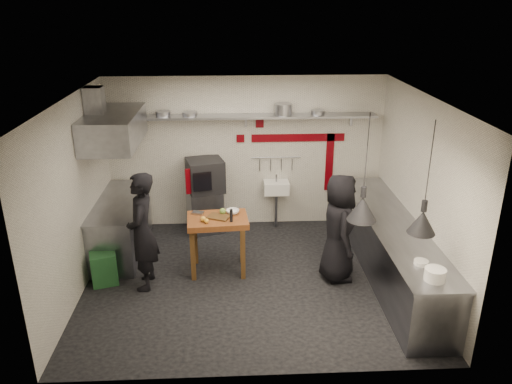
{
  "coord_description": "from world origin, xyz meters",
  "views": [
    {
      "loc": [
        -0.25,
        -6.67,
        4.07
      ],
      "look_at": [
        0.09,
        0.3,
        1.33
      ],
      "focal_mm": 35.0,
      "sensor_mm": 36.0,
      "label": 1
    }
  ],
  "objects_px": {
    "oven_stand": "(205,211)",
    "prep_table": "(218,244)",
    "combi_oven": "(205,175)",
    "chef_right": "(339,228)",
    "chef_left": "(142,232)",
    "green_bin": "(104,267)"
  },
  "relations": [
    {
      "from": "green_bin",
      "to": "chef_left",
      "type": "distance_m",
      "value": 0.92
    },
    {
      "from": "oven_stand",
      "to": "green_bin",
      "type": "height_order",
      "value": "oven_stand"
    },
    {
      "from": "combi_oven",
      "to": "chef_right",
      "type": "bearing_deg",
      "value": -55.54
    },
    {
      "from": "combi_oven",
      "to": "prep_table",
      "type": "bearing_deg",
      "value": -95.43
    },
    {
      "from": "prep_table",
      "to": "chef_left",
      "type": "bearing_deg",
      "value": -164.63
    },
    {
      "from": "green_bin",
      "to": "prep_table",
      "type": "distance_m",
      "value": 1.76
    },
    {
      "from": "chef_right",
      "to": "combi_oven",
      "type": "bearing_deg",
      "value": 48.55
    },
    {
      "from": "combi_oven",
      "to": "chef_left",
      "type": "xyz_separation_m",
      "value": [
        -0.83,
        -1.87,
        -0.19
      ]
    },
    {
      "from": "prep_table",
      "to": "chef_right",
      "type": "distance_m",
      "value": 1.88
    },
    {
      "from": "oven_stand",
      "to": "green_bin",
      "type": "xyz_separation_m",
      "value": [
        -1.46,
        -1.74,
        -0.15
      ]
    },
    {
      "from": "combi_oven",
      "to": "chef_right",
      "type": "height_order",
      "value": "chef_right"
    },
    {
      "from": "oven_stand",
      "to": "chef_right",
      "type": "height_order",
      "value": "chef_right"
    },
    {
      "from": "prep_table",
      "to": "chef_right",
      "type": "height_order",
      "value": "chef_right"
    },
    {
      "from": "green_bin",
      "to": "chef_left",
      "type": "xyz_separation_m",
      "value": [
        0.65,
        -0.13,
        0.65
      ]
    },
    {
      "from": "prep_table",
      "to": "combi_oven",
      "type": "bearing_deg",
      "value": 95.14
    },
    {
      "from": "oven_stand",
      "to": "prep_table",
      "type": "bearing_deg",
      "value": -94.46
    },
    {
      "from": "green_bin",
      "to": "chef_left",
      "type": "bearing_deg",
      "value": -10.97
    },
    {
      "from": "combi_oven",
      "to": "chef_left",
      "type": "height_order",
      "value": "chef_left"
    },
    {
      "from": "combi_oven",
      "to": "green_bin",
      "type": "distance_m",
      "value": 2.44
    },
    {
      "from": "green_bin",
      "to": "chef_right",
      "type": "xyz_separation_m",
      "value": [
        3.55,
        -0.03,
        0.59
      ]
    },
    {
      "from": "oven_stand",
      "to": "chef_left",
      "type": "bearing_deg",
      "value": -128.32
    },
    {
      "from": "chef_left",
      "to": "chef_right",
      "type": "distance_m",
      "value": 2.9
    }
  ]
}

